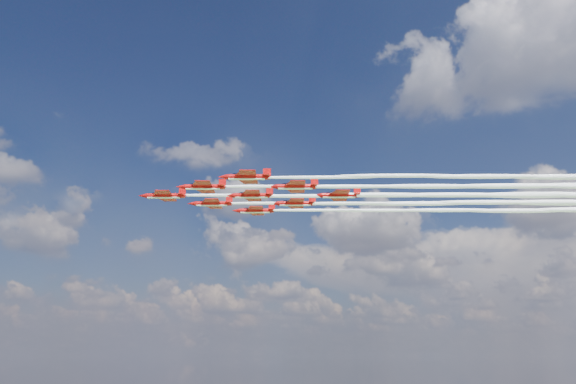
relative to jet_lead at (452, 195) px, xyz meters
The scene contains 7 objects.
jet_lead is the anchor object (origin of this frame).
jet_row2_port 13.29m from the jet_lead, ahead, with size 119.89×95.20×2.92m.
jet_row2_starb 13.29m from the jet_lead, 73.01° to the left, with size 119.89×95.20×2.92m.
jet_row3_port 26.57m from the jet_lead, ahead, with size 119.89×95.20×2.92m.
jet_row3_centre 21.83m from the jet_lead, 38.27° to the left, with size 119.89×95.20×2.92m.
jet_row3_starb 26.57m from the jet_lead, 73.01° to the left, with size 119.89×95.20×2.92m.
jet_row4_starb 33.61m from the jet_lead, 51.29° to the left, with size 119.89×95.20×2.92m.
Camera 1 is at (91.24, -101.39, 42.65)m, focal length 35.00 mm.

